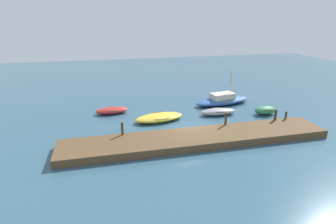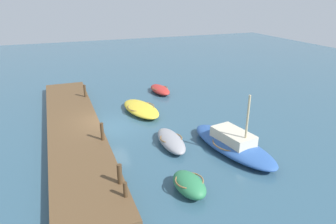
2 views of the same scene
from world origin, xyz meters
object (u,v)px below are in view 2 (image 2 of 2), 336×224
at_px(mooring_post_west, 85,91).
at_px(rowboat_red, 160,90).
at_px(mooring_post_mid_east, 120,174).
at_px(motorboat_yellow, 141,109).
at_px(dinghy_green, 189,184).
at_px(sailboat_blue, 233,143).
at_px(rowboat_grey, 171,141).
at_px(mooring_post_east, 125,190).
at_px(mooring_post_mid_west, 102,131).

bearing_deg(mooring_post_west, rowboat_red, 94.26).
bearing_deg(mooring_post_mid_east, motorboat_yellow, 158.60).
relative_size(dinghy_green, sailboat_blue, 0.34).
xyz_separation_m(rowboat_grey, motorboat_yellow, (-5.95, -0.18, -0.01)).
height_order(sailboat_blue, mooring_post_east, sailboat_blue).
bearing_deg(mooring_post_east, sailboat_blue, 111.62).
relative_size(rowboat_red, sailboat_blue, 0.48).
height_order(rowboat_red, dinghy_green, dinghy_green).
height_order(motorboat_yellow, mooring_post_mid_east, mooring_post_mid_east).
xyz_separation_m(motorboat_yellow, sailboat_blue, (7.82, 3.34, 0.14)).
xyz_separation_m(rowboat_grey, mooring_post_west, (-9.62, -3.93, 0.78)).
relative_size(motorboat_yellow, mooring_post_west, 4.75).
bearing_deg(mooring_post_mid_east, mooring_post_mid_west, 180.00).
height_order(rowboat_red, mooring_post_mid_east, mooring_post_mid_east).
xyz_separation_m(motorboat_yellow, mooring_post_mid_east, (9.58, -3.76, 0.76)).
bearing_deg(dinghy_green, rowboat_grey, 164.55).
bearing_deg(rowboat_grey, mooring_post_west, -155.44).
xyz_separation_m(dinghy_green, mooring_post_mid_east, (-0.98, -3.03, 0.67)).
bearing_deg(rowboat_grey, mooring_post_mid_east, -44.92).
relative_size(dinghy_green, mooring_post_east, 3.30).
relative_size(motorboat_yellow, mooring_post_mid_west, 4.48).
distance_m(rowboat_red, dinghy_green, 15.22).
distance_m(rowboat_grey, mooring_post_east, 6.16).
relative_size(sailboat_blue, mooring_post_west, 6.63).
bearing_deg(mooring_post_mid_west, motorboat_yellow, 142.45).
xyz_separation_m(rowboat_red, mooring_post_east, (14.82, -6.82, 0.63)).
bearing_deg(mooring_post_mid_east, rowboat_grey, 132.76).
distance_m(rowboat_red, mooring_post_mid_east, 15.38).
relative_size(motorboat_yellow, sailboat_blue, 0.72).
relative_size(rowboat_red, mooring_post_east, 4.63).
height_order(rowboat_grey, motorboat_yellow, rowboat_grey).
bearing_deg(mooring_post_east, mooring_post_mid_west, 180.00).
xyz_separation_m(motorboat_yellow, mooring_post_east, (10.64, -3.76, 0.63)).
bearing_deg(rowboat_grey, motorboat_yellow, -175.97).
height_order(dinghy_green, mooring_post_west, mooring_post_west).
bearing_deg(motorboat_yellow, rowboat_grey, -7.65).
height_order(motorboat_yellow, mooring_post_west, mooring_post_west).
relative_size(motorboat_yellow, mooring_post_mid_east, 4.99).
bearing_deg(dinghy_green, mooring_post_east, -92.83).
bearing_deg(mooring_post_mid_west, sailboat_blue, 67.52).
height_order(rowboat_grey, dinghy_green, dinghy_green).
bearing_deg(mooring_post_east, mooring_post_west, 180.00).
bearing_deg(mooring_post_east, mooring_post_mid_east, 180.00).
distance_m(rowboat_grey, mooring_post_west, 10.42).
bearing_deg(mooring_post_mid_east, sailboat_blue, 103.92).
bearing_deg(mooring_post_mid_east, dinghy_green, 72.09).
distance_m(sailboat_blue, mooring_post_west, 13.53).
distance_m(dinghy_green, mooring_post_west, 14.57).
relative_size(rowboat_grey, mooring_post_mid_east, 3.70).
height_order(dinghy_green, mooring_post_east, mooring_post_east).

